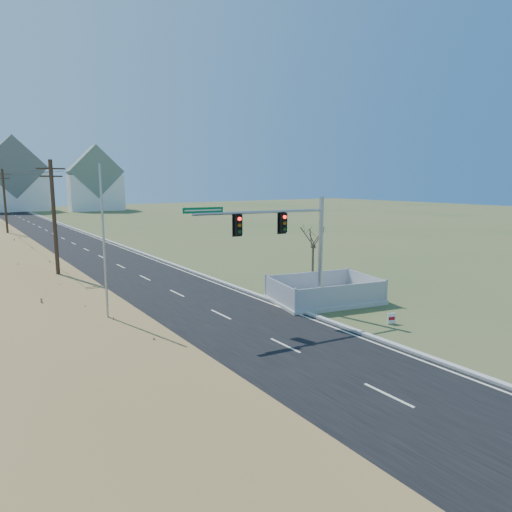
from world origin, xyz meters
The scene contains 12 objects.
ground centered at (0.00, 0.00, 0.00)m, with size 260.00×260.00×0.00m, color #455629.
road centered at (0.00, 50.00, 0.03)m, with size 8.00×180.00×0.06m, color black.
curb centered at (4.15, 50.00, 0.09)m, with size 0.30×180.00×0.18m, color #B2AFA8.
utility_pole_near centered at (-6.50, 15.00, 4.68)m, with size 1.80×0.26×9.00m.
utility_pole_mid centered at (-6.50, 45.00, 4.68)m, with size 1.80×0.26×9.00m.
condo_n centered at (2.00, 112.00, 7.61)m, with size 15.27×10.20×18.54m.
condo_ne centered at (20.00, 104.00, 6.84)m, with size 14.12×10.51×16.52m.
traffic_signal_mast centered at (3.37, 1.68, 4.18)m, with size 8.41×1.34×6.74m.
fence_enclosure centered at (7.00, 2.98, 0.29)m, with size 7.37×5.75×1.51m.
open_sign centered at (6.82, -2.51, 0.31)m, with size 0.47×0.18×0.58m.
flagpole centered at (-6.63, 3.03, 3.34)m, with size 0.38×0.38×8.37m.
bare_tree centered at (7.93, 5.19, 3.96)m, with size 1.85×1.85×4.92m.
Camera 1 is at (-12.45, -17.95, 7.61)m, focal length 32.00 mm.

